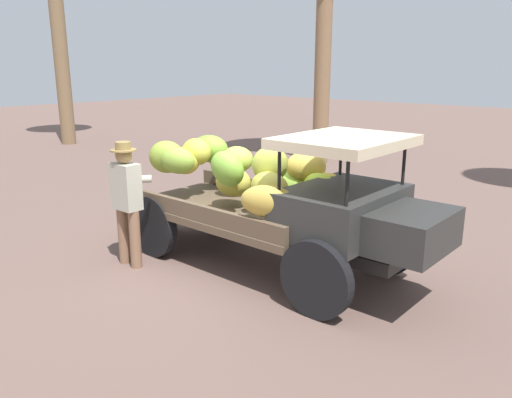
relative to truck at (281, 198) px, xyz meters
The scene contains 4 objects.
ground_plane 1.13m from the truck, 149.77° to the right, with size 60.00×60.00×0.00m, color brown.
truck is the anchor object (origin of this frame).
farmer 2.06m from the truck, 141.71° to the right, with size 0.53×0.46×1.71m.
wooden_crate 2.65m from the truck, behind, with size 0.58×0.38×0.47m, color olive.
Camera 1 is at (4.48, -4.73, 2.68)m, focal length 35.46 mm.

